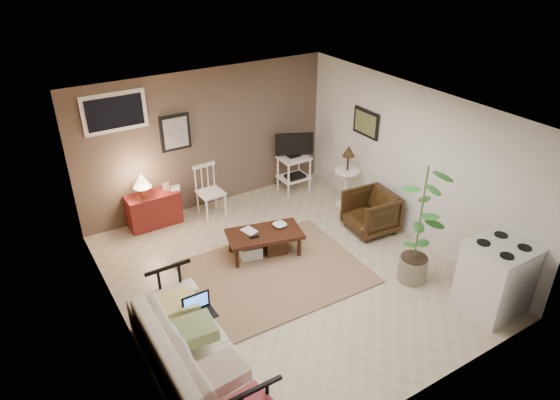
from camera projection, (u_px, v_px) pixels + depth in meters
floor at (286, 273)px, 7.14m from camera, size 5.00×5.00×0.00m
art_back at (175, 133)px, 8.03m from camera, size 0.50×0.03×0.60m
art_right at (366, 123)px, 8.22m from camera, size 0.03×0.60×0.45m
window at (115, 112)px, 7.38m from camera, size 0.96×0.03×0.60m
rug at (276, 272)px, 7.15m from camera, size 2.45×1.98×0.02m
coffee_table at (264, 242)px, 7.45m from camera, size 1.20×0.81×0.42m
sofa at (195, 344)px, 5.34m from camera, size 0.64×2.20×0.86m
sofa_pillows at (209, 351)px, 5.13m from camera, size 0.42×2.09×0.15m
sofa_end_rails at (207, 344)px, 5.43m from camera, size 0.59×2.20×0.74m
laptop at (198, 308)px, 5.66m from camera, size 0.34×0.25×0.23m
red_console at (153, 207)px, 8.16m from camera, size 0.85×0.38×0.98m
spindle_chair at (210, 193)px, 8.42m from camera, size 0.42×0.42×0.89m
tv_stand at (294, 161)px, 9.11m from camera, size 0.64×0.44×1.14m
side_table at (347, 169)px, 8.55m from camera, size 0.43×0.43×1.15m
armchair at (371, 210)px, 7.99m from camera, size 0.73×0.77×0.73m
potted_plant at (420, 221)px, 6.58m from camera, size 0.44×0.44×1.78m
stove at (496, 277)px, 6.28m from camera, size 0.74×0.69×0.97m
bowl at (280, 221)px, 7.46m from camera, size 0.20×0.06×0.20m
book_table at (245, 227)px, 7.29m from camera, size 0.17×0.05×0.23m
book_console at (170, 183)px, 8.17m from camera, size 0.15×0.07×0.21m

